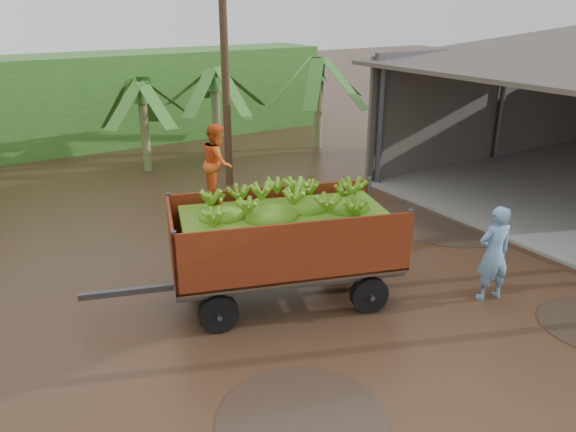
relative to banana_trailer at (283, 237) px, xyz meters
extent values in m
plane|color=black|center=(1.15, -1.00, -1.31)|extent=(100.00, 100.00, 0.00)
cube|color=#383330|center=(12.15, 4.90, 0.69)|extent=(12.00, 0.12, 4.00)
cube|color=#2D661E|center=(-0.85, 15.00, 0.49)|extent=(22.00, 3.00, 3.60)
cube|color=#47474C|center=(-2.83, 0.90, -0.78)|extent=(1.67, 0.64, 0.11)
imported|color=#CD4D18|center=(-0.91, 0.84, 1.42)|extent=(0.81, 0.88, 1.45)
imported|color=#6791BB|center=(3.45, -2.19, -0.33)|extent=(0.80, 0.62, 1.95)
cylinder|color=#47301E|center=(2.42, 7.28, 2.70)|extent=(0.24, 0.24, 8.02)
camera|label=1|loc=(-5.16, -8.44, 4.23)|focal=35.00mm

